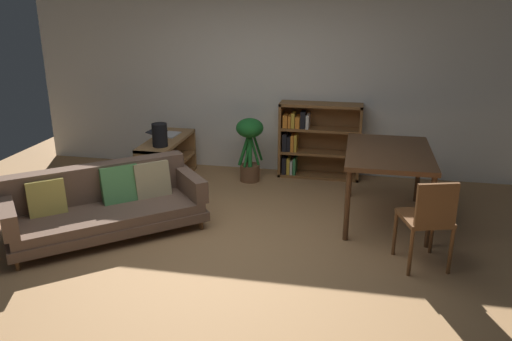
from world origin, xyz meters
The scene contains 10 objects.
ground_plane centered at (0.00, 0.00, 0.00)m, with size 8.16×8.16×0.00m, color #A87A4C.
back_wall_panel centered at (0.00, 2.70, 1.35)m, with size 6.80×0.10×2.70m, color silver.
fabric_couch centered at (-1.31, 0.26, 0.32)m, with size 2.02×1.89×0.69m.
media_console centered at (-1.23, 1.87, 0.29)m, with size 0.42×1.18×0.60m.
open_laptop centered at (-1.31, 2.06, 0.62)m, with size 0.41×0.33×0.06m.
desk_speaker centered at (-1.17, 1.52, 0.74)m, with size 0.19×0.19×0.29m.
potted_floor_plant centered at (-0.15, 2.12, 0.53)m, with size 0.36×0.44×0.87m.
dining_table centered at (1.59, 1.19, 0.72)m, with size 0.91×1.34×0.80m.
dining_chair_near centered at (1.91, 0.13, 0.50)m, with size 0.52×0.53×0.88m.
bookshelf centered at (0.67, 2.52, 0.51)m, with size 1.11×0.32×1.03m.
Camera 1 is at (1.23, -4.29, 2.38)m, focal length 35.88 mm.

